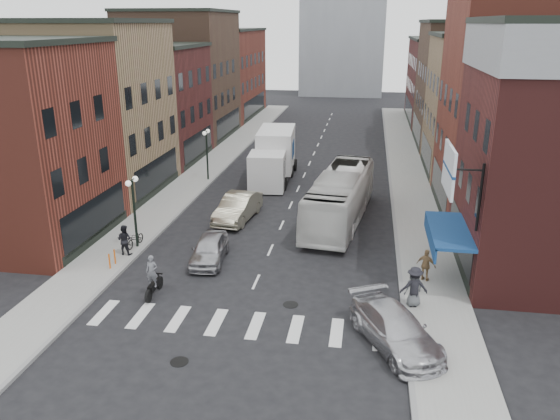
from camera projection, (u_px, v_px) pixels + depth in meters
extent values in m
plane|color=black|center=(252.00, 291.00, 25.82)|extent=(160.00, 160.00, 0.00)
cube|color=gray|center=(209.00, 167.00, 47.60)|extent=(3.00, 74.00, 0.15)
cube|color=gray|center=(408.00, 175.00, 45.03)|extent=(3.00, 74.00, 0.15)
cube|color=gray|center=(226.00, 169.00, 47.40)|extent=(0.20, 74.00, 0.16)
cube|color=gray|center=(389.00, 175.00, 45.28)|extent=(0.20, 74.00, 0.16)
cube|color=silver|center=(237.00, 324.00, 23.02)|extent=(12.00, 2.20, 0.01)
cube|color=maroon|center=(5.00, 146.00, 30.49)|extent=(10.00, 9.00, 11.00)
cube|color=black|center=(95.00, 216.00, 31.01)|extent=(0.08, 7.20, 2.20)
cube|color=#997C54|center=(87.00, 111.00, 39.19)|extent=(10.00, 10.00, 12.00)
cube|color=black|center=(157.00, 173.00, 39.87)|extent=(0.08, 8.00, 2.20)
cube|color=black|center=(76.00, 21.00, 37.18)|extent=(10.30, 10.20, 0.30)
cube|color=#491B1A|center=(143.00, 105.00, 48.85)|extent=(10.00, 10.00, 10.00)
cube|color=black|center=(198.00, 144.00, 49.20)|extent=(0.08, 8.00, 2.20)
cube|color=black|center=(138.00, 45.00, 47.16)|extent=(10.30, 10.20, 0.30)
cube|color=#4E3527|center=(182.00, 77.00, 58.62)|extent=(10.00, 12.00, 13.00)
cube|color=black|center=(229.00, 123.00, 59.47)|extent=(0.08, 9.60, 2.20)
cube|color=black|center=(178.00, 11.00, 56.45)|extent=(10.30, 12.20, 0.30)
cube|color=maroon|center=(217.00, 74.00, 72.01)|extent=(10.00, 16.00, 11.00)
cube|color=black|center=(255.00, 105.00, 72.53)|extent=(0.08, 12.80, 2.20)
cube|color=black|center=(216.00, 29.00, 70.16)|extent=(10.30, 16.20, 0.30)
cube|color=black|center=(460.00, 237.00, 27.97)|extent=(0.08, 7.20, 2.20)
cube|color=maroon|center=(529.00, 107.00, 34.32)|extent=(10.00, 10.00, 14.00)
cube|color=black|center=(440.00, 186.00, 36.84)|extent=(0.08, 8.00, 2.20)
cube|color=#997C54|center=(494.00, 108.00, 44.14)|extent=(10.00, 10.00, 11.00)
cube|color=black|center=(426.00, 153.00, 46.17)|extent=(0.08, 8.00, 2.20)
cube|color=black|center=(503.00, 34.00, 42.30)|extent=(10.30, 10.20, 0.30)
cube|color=#4E3527|center=(471.00, 86.00, 54.24)|extent=(10.00, 12.00, 12.00)
cube|color=black|center=(417.00, 129.00, 56.43)|extent=(0.08, 9.60, 2.20)
cube|color=black|center=(479.00, 21.00, 52.23)|extent=(10.30, 12.20, 0.30)
cube|color=#491B1A|center=(452.00, 82.00, 67.63)|extent=(10.00, 16.00, 10.00)
cube|color=black|center=(408.00, 109.00, 69.49)|extent=(0.08, 12.80, 2.20)
cube|color=black|center=(456.00, 39.00, 65.95)|extent=(10.30, 16.20, 0.30)
cube|color=navy|center=(449.00, 230.00, 25.89)|extent=(1.80, 5.00, 0.15)
cube|color=navy|center=(430.00, 236.00, 26.13)|extent=(0.10, 5.00, 0.70)
cylinder|color=black|center=(480.00, 198.00, 23.15)|extent=(0.12, 0.12, 3.00)
cylinder|color=black|center=(466.00, 170.00, 22.87)|extent=(1.40, 0.08, 0.08)
cube|color=silver|center=(449.00, 169.00, 22.97)|extent=(0.12, 3.00, 2.00)
cylinder|color=black|center=(135.00, 215.00, 30.01)|extent=(0.14, 0.14, 4.00)
cylinder|color=black|center=(132.00, 180.00, 29.36)|extent=(0.06, 0.90, 0.06)
sphere|color=white|center=(128.00, 183.00, 28.96)|extent=(0.32, 0.32, 0.32)
sphere|color=white|center=(135.00, 179.00, 29.80)|extent=(0.32, 0.32, 0.32)
cylinder|color=black|center=(207.00, 157.00, 43.08)|extent=(0.14, 0.14, 4.00)
cylinder|color=black|center=(206.00, 131.00, 42.42)|extent=(0.06, 0.90, 0.06)
sphere|color=white|center=(204.00, 133.00, 42.02)|extent=(0.32, 0.32, 0.32)
sphere|color=white|center=(208.00, 131.00, 42.86)|extent=(0.32, 0.32, 0.32)
cylinder|color=#D8590C|center=(110.00, 261.00, 27.72)|extent=(0.08, 0.08, 0.80)
cylinder|color=#D8590C|center=(115.00, 257.00, 28.28)|extent=(0.08, 0.08, 0.80)
cube|color=silver|center=(267.00, 171.00, 40.81)|extent=(2.84, 3.05, 2.74)
cube|color=black|center=(267.00, 168.00, 40.72)|extent=(2.79, 1.74, 1.21)
cube|color=silver|center=(276.00, 149.00, 44.43)|extent=(3.17, 5.90, 3.18)
cube|color=navy|center=(276.00, 149.00, 44.43)|extent=(2.95, 2.40, 1.32)
cube|color=black|center=(276.00, 171.00, 44.81)|extent=(2.95, 7.29, 0.38)
cylinder|color=black|center=(251.00, 182.00, 41.52)|extent=(0.31, 0.99, 0.99)
cylinder|color=black|center=(284.00, 184.00, 41.14)|extent=(0.31, 0.99, 0.99)
cylinder|color=black|center=(261.00, 170.00, 45.00)|extent=(0.31, 0.99, 0.99)
cylinder|color=black|center=(291.00, 171.00, 44.62)|extent=(0.31, 0.99, 0.99)
cylinder|color=black|center=(266.00, 164.00, 47.05)|extent=(0.31, 0.99, 0.99)
cylinder|color=black|center=(295.00, 165.00, 46.67)|extent=(0.31, 0.99, 0.99)
cylinder|color=black|center=(160.00, 283.00, 25.99)|extent=(0.13, 0.61, 0.61)
cylinder|color=black|center=(148.00, 296.00, 24.71)|extent=(0.13, 0.61, 0.61)
cube|color=black|center=(154.00, 285.00, 25.28)|extent=(0.25, 1.11, 0.32)
cube|color=black|center=(157.00, 273.00, 25.64)|extent=(0.51, 0.06, 0.06)
imported|color=slate|center=(152.00, 271.00, 24.95)|extent=(0.56, 0.37, 1.52)
imported|color=silver|center=(340.00, 197.00, 34.43)|extent=(4.13, 11.84, 3.23)
imported|color=#ADACB1|center=(209.00, 249.00, 28.83)|extent=(2.00, 4.25, 1.41)
imported|color=#B4AE92|center=(238.00, 207.00, 34.88)|extent=(2.34, 5.24, 1.67)
imported|color=#BBBAC0|center=(395.00, 329.00, 21.25)|extent=(4.19, 5.45, 1.47)
imported|color=black|center=(135.00, 239.00, 30.50)|extent=(0.77, 1.69, 0.86)
imported|color=black|center=(124.00, 240.00, 29.32)|extent=(0.85, 0.54, 1.66)
imported|color=black|center=(414.00, 287.00, 23.89)|extent=(1.27, 0.74, 1.86)
imported|color=olive|center=(426.00, 265.00, 26.33)|extent=(1.05, 0.82, 1.60)
imported|color=#55585C|center=(414.00, 288.00, 23.96)|extent=(1.01, 0.91, 1.74)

